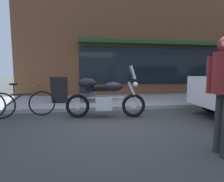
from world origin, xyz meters
The scene contains 5 objects.
ground_plane centered at (0.00, 0.00, 0.00)m, with size 80.00×80.00×0.00m, color #383838.
storefront_building centered at (5.82, 4.47, 3.58)m, with size 19.64×0.90×7.32m.
touring_motorcycle centered at (-0.33, 0.54, 0.60)m, with size 2.16×0.81×1.40m.
parked_bicycle centered at (-2.46, 0.84, 0.38)m, with size 1.67×0.54×0.94m.
sandwich_board_sign centered at (-1.69, 2.28, 0.59)m, with size 0.55×0.41×0.93m.
Camera 1 is at (-0.70, -4.03, 1.22)m, focal length 27.30 mm.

